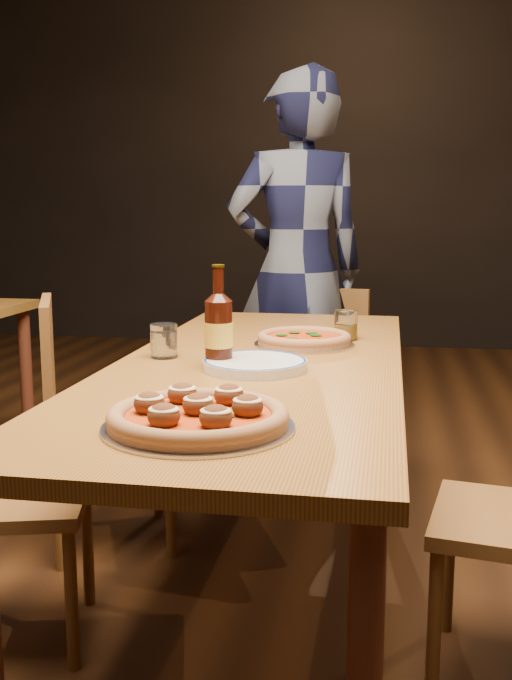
% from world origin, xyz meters
% --- Properties ---
extents(ground, '(9.00, 9.00, 0.00)m').
position_xyz_m(ground, '(0.00, 0.00, 0.00)').
color(ground, black).
extents(table_main, '(0.80, 2.00, 0.75)m').
position_xyz_m(table_main, '(0.00, 0.00, 0.68)').
color(table_main, brown).
rests_on(table_main, ground).
extents(chair_main_nw, '(0.47, 0.47, 0.83)m').
position_xyz_m(chair_main_nw, '(-0.62, -0.29, 0.41)').
color(chair_main_nw, brown).
rests_on(chair_main_nw, ground).
extents(chair_main_sw, '(0.57, 0.57, 0.92)m').
position_xyz_m(chair_main_sw, '(-0.59, 0.35, 0.46)').
color(chair_main_sw, brown).
rests_on(chair_main_sw, ground).
extents(chair_end, '(0.47, 0.47, 0.85)m').
position_xyz_m(chair_end, '(0.04, 1.25, 0.43)').
color(chair_end, brown).
rests_on(chair_end, ground).
extents(pizza_meatball, '(0.38, 0.38, 0.07)m').
position_xyz_m(pizza_meatball, '(-0.00, -0.68, 0.78)').
color(pizza_meatball, '#B7B7BF').
rests_on(pizza_meatball, table_main).
extents(pizza_margherita, '(0.32, 0.32, 0.04)m').
position_xyz_m(pizza_margherita, '(0.10, 0.28, 0.77)').
color(pizza_margherita, '#B7B7BF').
rests_on(pizza_margherita, table_main).
extents(plate_stack, '(0.28, 0.28, 0.03)m').
position_xyz_m(plate_stack, '(0.01, -0.12, 0.76)').
color(plate_stack, white).
rests_on(plate_stack, table_main).
extents(beer_bottle, '(0.08, 0.08, 0.27)m').
position_xyz_m(beer_bottle, '(-0.09, -0.10, 0.85)').
color(beer_bottle, black).
rests_on(beer_bottle, table_main).
extents(water_glass, '(0.08, 0.08, 0.10)m').
position_xyz_m(water_glass, '(-0.28, 0.01, 0.80)').
color(water_glass, white).
rests_on(water_glass, table_main).
extents(amber_glass, '(0.08, 0.08, 0.10)m').
position_xyz_m(amber_glass, '(0.22, 0.41, 0.80)').
color(amber_glass, '#976B11').
rests_on(amber_glass, table_main).
extents(diner, '(0.77, 0.64, 1.79)m').
position_xyz_m(diner, '(-0.06, 1.37, 0.90)').
color(diner, black).
rests_on(diner, ground).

